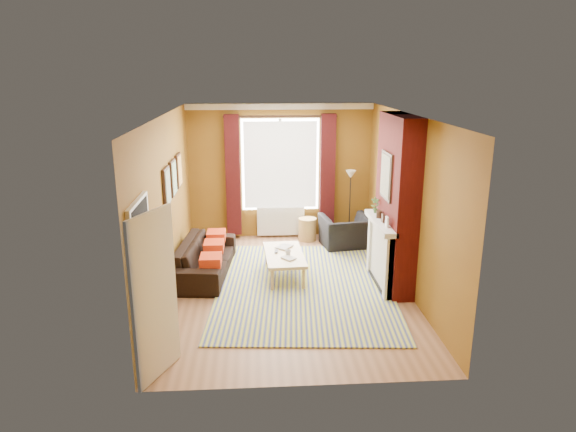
% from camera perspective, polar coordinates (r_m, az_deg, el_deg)
% --- Properties ---
extents(ground, '(5.50, 5.50, 0.00)m').
position_cam_1_polar(ground, '(8.55, 0.11, -7.90)').
color(ground, brown).
rests_on(ground, ground).
extents(room_walls, '(3.82, 5.54, 2.83)m').
position_cam_1_polar(room_walls, '(8.42, 4.24, 1.64)').
color(room_walls, brown).
rests_on(room_walls, ground).
extents(striped_rug, '(3.11, 4.11, 0.02)m').
position_cam_1_polar(striped_rug, '(8.56, 1.82, -7.78)').
color(striped_rug, '#33408D').
rests_on(striped_rug, ground).
extents(sofa, '(1.00, 2.12, 0.60)m').
position_cam_1_polar(sofa, '(9.09, -9.18, -4.58)').
color(sofa, black).
rests_on(sofa, ground).
extents(armchair, '(1.09, 0.98, 0.63)m').
position_cam_1_polar(armchair, '(10.37, 6.49, -1.76)').
color(armchair, black).
rests_on(armchair, ground).
extents(coffee_table, '(0.70, 1.31, 0.43)m').
position_cam_1_polar(coffee_table, '(8.81, -0.42, -4.46)').
color(coffee_table, tan).
rests_on(coffee_table, ground).
extents(wicker_stool, '(0.46, 0.46, 0.47)m').
position_cam_1_polar(wicker_stool, '(10.75, 2.17, -1.48)').
color(wicker_stool, '#A68148').
rests_on(wicker_stool, ground).
extents(floor_lamp, '(0.22, 0.22, 1.48)m').
position_cam_1_polar(floor_lamp, '(10.63, 6.95, 3.41)').
color(floor_lamp, black).
rests_on(floor_lamp, ground).
extents(book_a, '(0.28, 0.29, 0.02)m').
position_cam_1_polar(book_a, '(8.50, -0.37, -4.83)').
color(book_a, '#999999').
rests_on(book_a, coffee_table).
extents(book_b, '(0.35, 0.37, 0.02)m').
position_cam_1_polar(book_b, '(9.14, -0.99, -3.31)').
color(book_b, '#999999').
rests_on(book_b, coffee_table).
extents(mug, '(0.11, 0.11, 0.09)m').
position_cam_1_polar(mug, '(8.70, 0.00, -4.09)').
color(mug, '#999999').
rests_on(mug, coffee_table).
extents(tv_remote, '(0.07, 0.17, 0.02)m').
position_cam_1_polar(tv_remote, '(8.87, -1.31, -3.94)').
color(tv_remote, '#262528').
rests_on(tv_remote, coffee_table).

